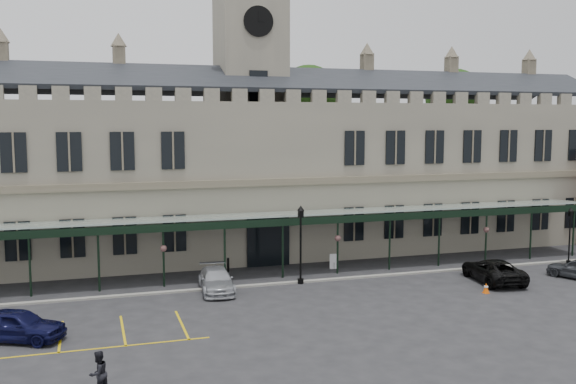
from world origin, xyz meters
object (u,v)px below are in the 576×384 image
object	(u,v)px
traffic_cone	(486,288)
person_b	(98,373)
station_building	(251,173)
lamp_post_mid	(301,237)
clock_tower	(250,89)
car_left_a	(17,325)
lamp_post_right	(570,231)
car_van	(493,270)
sign_board	(334,262)
car_taxi	(216,280)

from	to	relation	value
traffic_cone	person_b	distance (m)	24.65
station_building	lamp_post_mid	bearing A→B (deg)	-86.54
clock_tower	person_b	size ratio (longest dim) A/B	14.00
station_building	car_left_a	distance (m)	24.02
station_building	person_b	bearing A→B (deg)	-116.50
lamp_post_right	person_b	distance (m)	36.56
station_building	traffic_cone	world-z (taller)	station_building
traffic_cone	car_van	bearing A→B (deg)	47.91
clock_tower	sign_board	world-z (taller)	clock_tower
sign_board	car_left_a	world-z (taller)	car_left_a
lamp_post_mid	car_taxi	size ratio (longest dim) A/B	1.05
station_building	traffic_cone	xyz separation A→B (m)	(10.88, -16.29, -6.15)
person_b	lamp_post_right	bearing A→B (deg)	160.35
car_left_a	person_b	bearing A→B (deg)	-129.10
clock_tower	lamp_post_mid	size ratio (longest dim) A/B	4.79
station_building	car_taxi	bearing A→B (deg)	-114.67
lamp_post_right	sign_board	xyz separation A→B (m)	(-17.30, 3.73, -1.99)
sign_board	car_left_a	xyz separation A→B (m)	(-20.25, -9.69, 0.25)
car_taxi	car_van	distance (m)	18.26
car_van	lamp_post_right	bearing A→B (deg)	-153.43
lamp_post_mid	car_left_a	bearing A→B (deg)	-158.92
lamp_post_right	traffic_cone	bearing A→B (deg)	-153.99
car_van	person_b	distance (m)	27.49
sign_board	car_left_a	distance (m)	22.45
clock_tower	sign_board	bearing A→B (deg)	-59.99
lamp_post_mid	sign_board	distance (m)	5.52
station_building	car_van	size ratio (longest dim) A/B	10.91
sign_board	car_left_a	size ratio (longest dim) A/B	0.24
lamp_post_mid	station_building	bearing A→B (deg)	93.46
lamp_post_mid	sign_board	bearing A→B (deg)	42.10
clock_tower	lamp_post_right	size ratio (longest dim) A/B	5.81
traffic_cone	car_left_a	bearing A→B (deg)	-178.42
sign_board	car_van	bearing A→B (deg)	-29.48
lamp_post_right	sign_board	bearing A→B (deg)	167.85
traffic_cone	car_left_a	size ratio (longest dim) A/B	0.14
car_van	person_b	bearing A→B (deg)	31.06
traffic_cone	car_taxi	world-z (taller)	car_taxi
lamp_post_right	person_b	world-z (taller)	lamp_post_right
car_taxi	person_b	distance (m)	15.60
car_left_a	car_taxi	distance (m)	12.57
lamp_post_mid	car_taxi	world-z (taller)	lamp_post_mid
person_b	clock_tower	bearing A→B (deg)	-157.96
traffic_cone	person_b	bearing A→B (deg)	-160.10
sign_board	car_taxi	xyz separation A→B (m)	(-9.28, -3.56, 0.17)
car_left_a	person_b	world-z (taller)	person_b
lamp_post_mid	traffic_cone	world-z (taller)	lamp_post_mid
lamp_post_mid	traffic_cone	distance (m)	12.02
sign_board	traffic_cone	bearing A→B (deg)	-45.98
traffic_cone	person_b	xyz separation A→B (m)	(-23.18, -8.39, 0.57)
car_left_a	car_taxi	xyz separation A→B (m)	(10.96, 6.14, -0.08)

